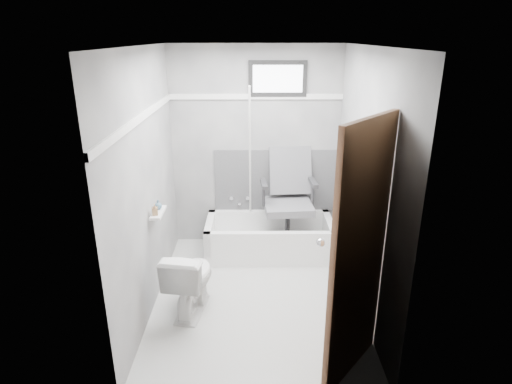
{
  "coord_description": "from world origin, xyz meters",
  "views": [
    {
      "loc": [
        -0.02,
        -3.68,
        2.49
      ],
      "look_at": [
        0.0,
        0.35,
        1.0
      ],
      "focal_mm": 30.0,
      "sensor_mm": 36.0,
      "label": 1
    }
  ],
  "objects_px": {
    "bathtub": "(270,237)",
    "soap_bottle_b": "(158,204)",
    "door": "(408,279)",
    "soap_bottle_a": "(155,210)",
    "office_chair": "(288,199)",
    "toilet": "(190,280)"
  },
  "relations": [
    {
      "from": "bathtub",
      "to": "toilet",
      "type": "height_order",
      "value": "toilet"
    },
    {
      "from": "office_chair",
      "to": "soap_bottle_b",
      "type": "height_order",
      "value": "office_chair"
    },
    {
      "from": "office_chair",
      "to": "soap_bottle_a",
      "type": "distance_m",
      "value": 1.66
    },
    {
      "from": "bathtub",
      "to": "door",
      "type": "distance_m",
      "value": 2.48
    },
    {
      "from": "door",
      "to": "soap_bottle_a",
      "type": "xyz_separation_m",
      "value": [
        -1.92,
        1.26,
        -0.03
      ]
    },
    {
      "from": "door",
      "to": "soap_bottle_a",
      "type": "bearing_deg",
      "value": 146.73
    },
    {
      "from": "office_chair",
      "to": "toilet",
      "type": "relative_size",
      "value": 1.68
    },
    {
      "from": "bathtub",
      "to": "soap_bottle_a",
      "type": "relative_size",
      "value": 13.02
    },
    {
      "from": "soap_bottle_b",
      "to": "bathtub",
      "type": "bearing_deg",
      "value": 36.25
    },
    {
      "from": "bathtub",
      "to": "soap_bottle_a",
      "type": "distance_m",
      "value": 1.64
    },
    {
      "from": "soap_bottle_b",
      "to": "soap_bottle_a",
      "type": "bearing_deg",
      "value": -90.0
    },
    {
      "from": "soap_bottle_a",
      "to": "soap_bottle_b",
      "type": "relative_size",
      "value": 1.24
    },
    {
      "from": "toilet",
      "to": "soap_bottle_b",
      "type": "bearing_deg",
      "value": -35.8
    },
    {
      "from": "bathtub",
      "to": "soap_bottle_a",
      "type": "xyz_separation_m",
      "value": [
        -1.11,
        -0.95,
        0.76
      ]
    },
    {
      "from": "door",
      "to": "soap_bottle_a",
      "type": "distance_m",
      "value": 2.3
    },
    {
      "from": "door",
      "to": "soap_bottle_b",
      "type": "relative_size",
      "value": 21.45
    },
    {
      "from": "bathtub",
      "to": "toilet",
      "type": "relative_size",
      "value": 2.24
    },
    {
      "from": "bathtub",
      "to": "soap_bottle_b",
      "type": "height_order",
      "value": "soap_bottle_b"
    },
    {
      "from": "bathtub",
      "to": "office_chair",
      "type": "xyz_separation_m",
      "value": [
        0.21,
        0.02,
        0.47
      ]
    },
    {
      "from": "office_chair",
      "to": "door",
      "type": "height_order",
      "value": "door"
    },
    {
      "from": "office_chair",
      "to": "door",
      "type": "relative_size",
      "value": 0.56
    },
    {
      "from": "soap_bottle_a",
      "to": "soap_bottle_b",
      "type": "xyz_separation_m",
      "value": [
        0.0,
        0.14,
        -0.01
      ]
    }
  ]
}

